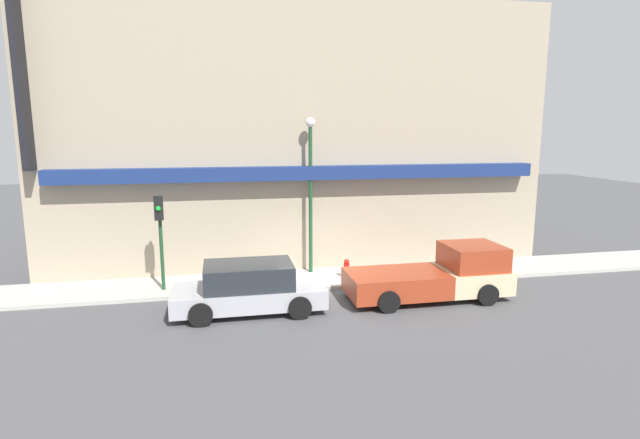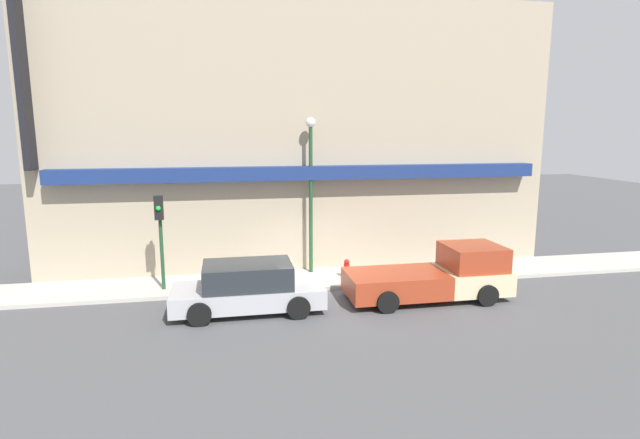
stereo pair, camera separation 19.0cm
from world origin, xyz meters
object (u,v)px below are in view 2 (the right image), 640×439
at_px(pickup_truck, 438,276).
at_px(parked_car, 248,288).
at_px(traffic_light, 160,225).
at_px(street_lamp, 311,178).
at_px(fire_hydrant, 347,268).

distance_m(pickup_truck, parked_car, 6.18).
xyz_separation_m(pickup_truck, traffic_light, (-8.93, 2.22, 1.60)).
bearing_deg(parked_car, street_lamp, 53.20).
relative_size(parked_car, street_lamp, 0.79).
bearing_deg(street_lamp, parked_car, -126.73).
relative_size(parked_car, traffic_light, 1.42).
height_order(pickup_truck, traffic_light, traffic_light).
height_order(fire_hydrant, traffic_light, traffic_light).
height_order(pickup_truck, parked_car, pickup_truck).
bearing_deg(traffic_light, street_lamp, 12.78).
xyz_separation_m(parked_car, traffic_light, (-2.75, 2.22, 1.64)).
bearing_deg(fire_hydrant, street_lamp, 138.98).
height_order(parked_car, traffic_light, traffic_light).
xyz_separation_m(parked_car, street_lamp, (2.55, 3.42, 3.01)).
relative_size(pickup_truck, parked_car, 1.16).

